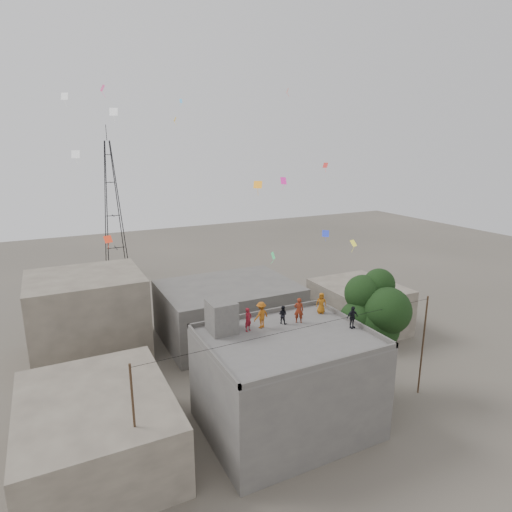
{
  "coord_description": "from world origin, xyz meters",
  "views": [
    {
      "loc": [
        -12.26,
        -20.41,
        17.32
      ],
      "look_at": [
        -0.8,
        2.64,
        10.68
      ],
      "focal_mm": 30.0,
      "sensor_mm": 36.0,
      "label": 1
    }
  ],
  "objects_px": {
    "transmission_tower": "(113,209)",
    "person_dark_adult": "(352,317)",
    "stair_head_box": "(222,316)",
    "person_red_adult": "(299,310)",
    "tree": "(375,314)"
  },
  "relations": [
    {
      "from": "person_red_adult",
      "to": "person_dark_adult",
      "type": "bearing_deg",
      "value": 172.12
    },
    {
      "from": "stair_head_box",
      "to": "transmission_tower",
      "type": "xyz_separation_m",
      "value": [
        -0.8,
        37.4,
        1.97
      ]
    },
    {
      "from": "tree",
      "to": "person_dark_adult",
      "type": "bearing_deg",
      "value": -158.28
    },
    {
      "from": "transmission_tower",
      "to": "stair_head_box",
      "type": "bearing_deg",
      "value": -88.77
    },
    {
      "from": "stair_head_box",
      "to": "person_dark_adult",
      "type": "relative_size",
      "value": 1.38
    },
    {
      "from": "person_red_adult",
      "to": "person_dark_adult",
      "type": "xyz_separation_m",
      "value": [
        2.57,
        -2.25,
        -0.13
      ]
    },
    {
      "from": "tree",
      "to": "person_dark_adult",
      "type": "xyz_separation_m",
      "value": [
        -2.97,
        -1.18,
        0.72
      ]
    },
    {
      "from": "transmission_tower",
      "to": "person_red_adult",
      "type": "relative_size",
      "value": 11.73
    },
    {
      "from": "transmission_tower",
      "to": "person_dark_adult",
      "type": "distance_m",
      "value": 41.51
    },
    {
      "from": "stair_head_box",
      "to": "person_dark_adult",
      "type": "distance_m",
      "value": 8.25
    },
    {
      "from": "stair_head_box",
      "to": "person_red_adult",
      "type": "relative_size",
      "value": 1.17
    },
    {
      "from": "transmission_tower",
      "to": "person_dark_adult",
      "type": "xyz_separation_m",
      "value": [
        8.4,
        -40.59,
        -2.24
      ]
    },
    {
      "from": "transmission_tower",
      "to": "tree",
      "type": "bearing_deg",
      "value": -73.91
    },
    {
      "from": "stair_head_box",
      "to": "person_dark_adult",
      "type": "bearing_deg",
      "value": -22.74
    },
    {
      "from": "tree",
      "to": "transmission_tower",
      "type": "relative_size",
      "value": 0.45
    }
  ]
}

